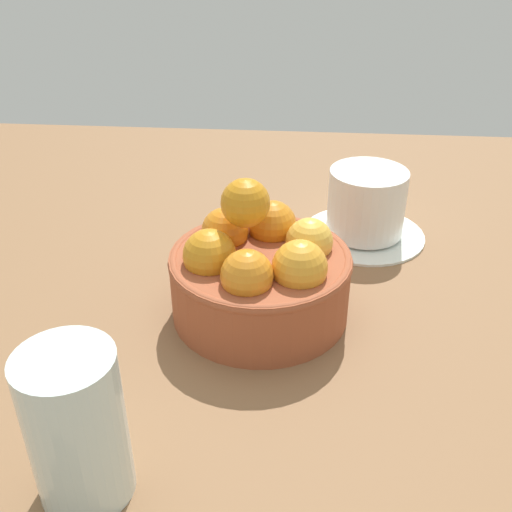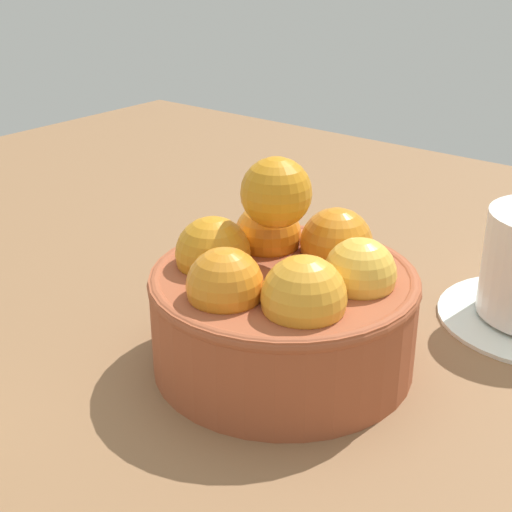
{
  "view_description": "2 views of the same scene",
  "coord_description": "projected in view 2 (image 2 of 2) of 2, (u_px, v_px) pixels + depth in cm",
  "views": [
    {
      "loc": [
        -3.43,
        47.22,
        34.77
      ],
      "look_at": [
        0.38,
        0.26,
        6.44
      ],
      "focal_mm": 42.41,
      "sensor_mm": 36.0,
      "label": 1
    },
    {
      "loc": [
        -24.57,
        33.4,
        26.04
      ],
      "look_at": [
        1.99,
        0.29,
        7.18
      ],
      "focal_mm": 51.92,
      "sensor_mm": 36.0,
      "label": 2
    }
  ],
  "objects": [
    {
      "name": "ground_plane",
      "position": [
        282.0,
        388.0,
        0.49
      ],
      "size": [
        128.97,
        104.15,
        3.98
      ],
      "primitive_type": "cube",
      "color": "brown"
    },
    {
      "name": "terracotta_bowl",
      "position": [
        283.0,
        299.0,
        0.47
      ],
      "size": [
        16.96,
        16.96,
        13.38
      ],
      "color": "#9E4C2D",
      "rests_on": "ground_plane"
    }
  ]
}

